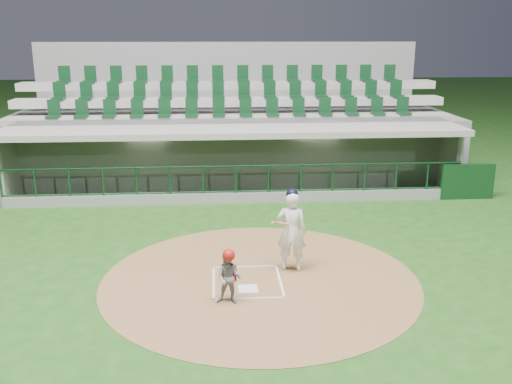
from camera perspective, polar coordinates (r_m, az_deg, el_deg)
The scene contains 8 objects.
ground at distance 13.28m, azimuth -0.98°, elevation -8.47°, with size 120.00×120.00×0.00m, color #1C4614.
dirt_circle at distance 13.12m, azimuth 0.39°, elevation -8.76°, with size 7.20×7.20×0.01m, color brown.
home_plate at distance 12.64m, azimuth -0.80°, elevation -9.67°, with size 0.43×0.43×0.02m, color white.
batter_box_chalk at distance 13.00m, azimuth -0.90°, elevation -8.94°, with size 1.55×1.80×0.01m.
dugout_structure at distance 20.46m, azimuth -2.07°, elevation 3.00°, with size 16.40×3.70×3.00m.
seating_deck at distance 23.37m, azimuth -2.50°, elevation 5.73°, with size 17.00×6.72×5.15m.
batter at distance 13.29m, azimuth 3.56°, elevation -3.83°, with size 0.93×0.95×1.99m.
catcher at distance 11.83m, azimuth -2.72°, elevation -8.44°, with size 0.61×0.52×1.19m.
Camera 1 is at (-0.66, -12.11, 5.41)m, focal length 40.00 mm.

